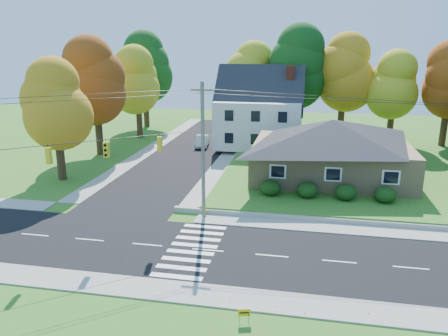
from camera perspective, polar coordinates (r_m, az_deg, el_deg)
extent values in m
plane|color=#3D7923|center=(27.80, -2.12, -10.70)|extent=(120.00, 120.00, 0.00)
cube|color=black|center=(27.80, -2.12, -10.68)|extent=(90.00, 8.00, 0.02)
cube|color=black|center=(53.51, -4.24, 2.38)|extent=(8.00, 44.00, 0.02)
cube|color=#9C9A90|center=(32.23, -0.12, -6.74)|extent=(90.00, 2.00, 0.08)
cube|color=#9C9A90|center=(23.55, -4.95, -15.92)|extent=(90.00, 2.00, 0.08)
cube|color=#3D7923|center=(47.39, 19.38, 0.04)|extent=(30.00, 30.00, 0.50)
cube|color=tan|center=(41.58, 13.73, 1.00)|extent=(14.00, 10.00, 3.20)
pyramid|color=#26262B|center=(41.00, 13.97, 4.65)|extent=(14.60, 10.60, 2.20)
cube|color=silver|center=(53.31, 4.63, 5.93)|extent=(10.00, 8.00, 5.60)
pyramid|color=#26262B|center=(52.78, 4.73, 10.21)|extent=(10.40, 8.40, 2.40)
cube|color=brown|center=(52.75, 8.49, 7.90)|extent=(0.90, 0.90, 9.60)
ellipsoid|color=#163A10|center=(35.94, 6.05, -2.55)|extent=(1.70, 1.70, 1.27)
ellipsoid|color=#163A10|center=(35.84, 10.84, -2.80)|extent=(1.70, 1.70, 1.27)
ellipsoid|color=#163A10|center=(35.99, 15.62, -3.04)|extent=(1.70, 1.70, 1.27)
ellipsoid|color=#163A10|center=(36.39, 20.33, -3.25)|extent=(1.70, 1.70, 1.27)
cylinder|color=#666059|center=(31.18, -2.76, 2.06)|extent=(0.26, 0.26, 10.00)
cube|color=#666059|center=(30.43, -2.87, 10.13)|extent=(1.60, 0.12, 0.12)
cube|color=gold|center=(28.33, -21.91, 1.48)|extent=(0.26, 0.34, 1.00)
cube|color=gold|center=(28.83, -15.11, 2.32)|extent=(0.34, 0.26, 1.00)
cube|color=gold|center=(29.79, -8.38, 3.13)|extent=(0.26, 0.34, 1.00)
cylinder|color=black|center=(28.42, -18.21, 3.23)|extent=(13.02, 10.43, 0.04)
cylinder|color=#3F2A19|center=(59.44, 3.35, 6.88)|extent=(0.80, 0.80, 5.40)
sphere|color=gold|center=(58.97, 3.41, 10.62)|extent=(6.72, 6.72, 6.72)
sphere|color=gold|center=(58.84, 3.44, 12.25)|extent=(5.91, 5.91, 5.91)
sphere|color=gold|center=(58.76, 3.47, 13.89)|extent=(5.11, 5.11, 5.11)
cylinder|color=#3F2A19|center=(57.91, 9.16, 6.92)|extent=(0.86, 0.86, 6.30)
sphere|color=#164716|center=(57.40, 9.36, 11.41)|extent=(7.84, 7.84, 7.84)
sphere|color=#164716|center=(57.29, 9.45, 13.36)|extent=(6.90, 6.90, 6.90)
sphere|color=#164716|center=(57.25, 9.54, 15.32)|extent=(5.96, 5.96, 5.96)
cylinder|color=#3F2A19|center=(59.07, 15.05, 6.53)|extent=(0.83, 0.83, 5.85)
sphere|color=#BE821A|center=(58.57, 15.34, 10.61)|extent=(7.28, 7.28, 7.28)
sphere|color=#BE821A|center=(58.45, 15.47, 12.38)|extent=(6.41, 6.41, 6.41)
sphere|color=#BE821A|center=(58.39, 15.61, 14.16)|extent=(5.53, 5.53, 5.53)
cylinder|color=#3F2A19|center=(58.90, 20.92, 5.56)|extent=(0.77, 0.77, 4.95)
sphere|color=gold|center=(58.44, 21.27, 9.01)|extent=(6.16, 6.16, 6.16)
sphere|color=gold|center=(58.30, 21.42, 10.50)|extent=(5.42, 5.42, 5.42)
sphere|color=gold|center=(58.21, 21.58, 12.01)|extent=(4.68, 4.68, 4.68)
cylinder|color=#3F2A19|center=(59.26, 26.83, 5.18)|extent=(0.80, 0.80, 5.40)
cylinder|color=#3F2A19|center=(43.88, -20.61, 1.71)|extent=(0.77, 0.77, 4.95)
sphere|color=#BE821A|center=(43.21, -21.07, 6.31)|extent=(6.16, 6.16, 6.16)
sphere|color=#BE821A|center=(43.01, -21.27, 8.33)|extent=(5.42, 5.42, 5.42)
sphere|color=#BE821A|center=(42.87, -21.48, 10.36)|extent=(4.68, 4.68, 4.68)
cylinder|color=#3F2A19|center=(52.80, -16.03, 4.85)|extent=(0.83, 0.83, 5.85)
sphere|color=#8D3E11|center=(52.20, -16.39, 9.41)|extent=(7.28, 7.28, 7.28)
sphere|color=#8D3E11|center=(52.05, -16.54, 11.39)|extent=(6.41, 6.41, 6.41)
sphere|color=#8D3E11|center=(51.96, -16.70, 13.39)|extent=(5.53, 5.53, 5.53)
cylinder|color=#3F2A19|center=(61.40, -11.02, 6.43)|extent=(0.80, 0.80, 5.40)
sphere|color=gold|center=(60.90, -11.21, 10.05)|extent=(6.72, 6.72, 6.72)
sphere|color=gold|center=(60.77, -11.30, 11.62)|extent=(5.91, 5.91, 5.91)
sphere|color=gold|center=(60.68, -11.38, 13.20)|extent=(5.11, 5.11, 5.11)
cylinder|color=#3F2A19|center=(69.42, -10.14, 7.91)|extent=(0.86, 0.86, 6.30)
sphere|color=#164716|center=(68.96, -10.33, 11.65)|extent=(7.84, 7.84, 7.84)
sphere|color=#164716|center=(68.86, -10.41, 13.28)|extent=(6.90, 6.90, 6.90)
sphere|color=#164716|center=(68.81, -10.49, 14.91)|extent=(5.96, 5.96, 5.96)
imported|color=silver|center=(55.06, -2.89, 3.53)|extent=(2.01, 4.37, 1.39)
cylinder|color=#FFEE00|center=(33.13, -2.54, -6.11)|extent=(0.31, 0.31, 0.09)
cylinder|color=#FFEE00|center=(33.04, -2.55, -5.69)|extent=(0.21, 0.21, 0.48)
sphere|color=#FFEE00|center=(32.93, -2.55, -5.23)|extent=(0.22, 0.22, 0.22)
cylinder|color=#FFEE00|center=(33.00, -2.55, -5.55)|extent=(0.40, 0.24, 0.10)
cylinder|color=black|center=(21.34, 2.05, -18.94)|extent=(0.02, 0.02, 0.48)
cylinder|color=black|center=(21.29, 3.25, -19.04)|extent=(0.02, 0.02, 0.48)
cube|color=#FFB80C|center=(21.15, 2.66, -18.34)|extent=(0.57, 0.18, 0.39)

